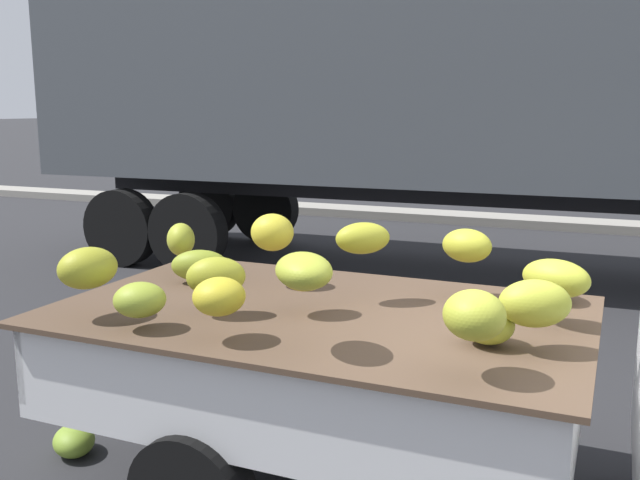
{
  "coord_description": "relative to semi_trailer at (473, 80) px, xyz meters",
  "views": [
    {
      "loc": [
        -0.05,
        -3.47,
        2.2
      ],
      "look_at": [
        -1.73,
        0.62,
        1.36
      ],
      "focal_mm": 39.45,
      "sensor_mm": 36.0,
      "label": 1
    }
  ],
  "objects": [
    {
      "name": "fallen_banana_bunch_near_tailgate",
      "position": [
        -1.37,
        -5.92,
        -2.45
      ],
      "size": [
        0.41,
        0.42,
        0.19
      ],
      "primitive_type": "ellipsoid",
      "rotation": [
        0.0,
        0.0,
        5.47
      ],
      "color": "olive",
      "rests_on": "ground"
    },
    {
      "name": "curb_strip",
      "position": [
        1.73,
        4.39,
        -2.46
      ],
      "size": [
        80.0,
        0.8,
        0.16
      ],
      "primitive_type": "cube",
      "color": "gray",
      "rests_on": "ground"
    },
    {
      "name": "semi_trailer",
      "position": [
        0.0,
        0.0,
        0.0
      ],
      "size": [
        12.04,
        2.77,
        3.95
      ],
      "rotation": [
        0.0,
        0.0,
        0.02
      ],
      "color": "#4C5156",
      "rests_on": "ground"
    }
  ]
}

